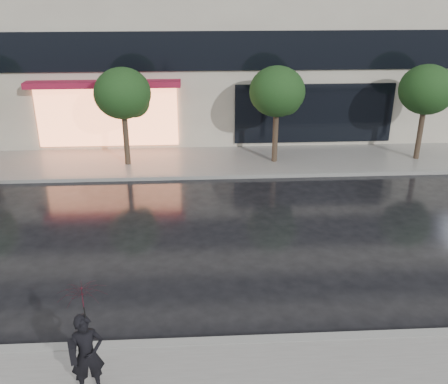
{
  "coord_description": "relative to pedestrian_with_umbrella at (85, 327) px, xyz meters",
  "views": [
    {
      "loc": [
        -0.19,
        -9.31,
        7.08
      ],
      "look_at": [
        0.57,
        3.88,
        1.4
      ],
      "focal_mm": 40.0,
      "sensor_mm": 36.0,
      "label": 1
    }
  ],
  "objects": [
    {
      "name": "curb_near",
      "position": [
        2.18,
        1.21,
        -1.48
      ],
      "size": [
        60.0,
        0.25,
        0.14
      ],
      "primitive_type": "cube",
      "color": "gray",
      "rests_on": "ground"
    },
    {
      "name": "curb_far",
      "position": [
        2.18,
        10.71,
        -1.48
      ],
      "size": [
        60.0,
        0.25,
        0.14
      ],
      "primitive_type": "cube",
      "color": "gray",
      "rests_on": "ground"
    },
    {
      "name": "ground",
      "position": [
        2.18,
        2.21,
        -1.55
      ],
      "size": [
        120.0,
        120.0,
        0.0
      ],
      "primitive_type": "plane",
      "color": "black",
      "rests_on": "ground"
    },
    {
      "name": "tree_mid_east",
      "position": [
        5.25,
        12.24,
        1.38
      ],
      "size": [
        2.2,
        2.2,
        3.99
      ],
      "color": "#33261C",
      "rests_on": "ground"
    },
    {
      "name": "pedestrian_with_umbrella",
      "position": [
        0.0,
        0.0,
        0.0
      ],
      "size": [
        1.07,
        1.08,
        2.24
      ],
      "rotation": [
        0.0,
        0.0,
        0.33
      ],
      "color": "black",
      "rests_on": "sidewalk_near"
    },
    {
      "name": "sidewalk_far",
      "position": [
        2.18,
        12.46,
        -1.49
      ],
      "size": [
        60.0,
        3.5,
        0.12
      ],
      "primitive_type": "cube",
      "color": "slate",
      "rests_on": "ground"
    },
    {
      "name": "tree_mid_west",
      "position": [
        -0.75,
        12.24,
        1.38
      ],
      "size": [
        2.2,
        2.2,
        3.99
      ],
      "color": "#33261C",
      "rests_on": "ground"
    },
    {
      "name": "tree_far_east",
      "position": [
        11.25,
        12.24,
        1.38
      ],
      "size": [
        2.2,
        2.2,
        3.99
      ],
      "color": "#33261C",
      "rests_on": "ground"
    }
  ]
}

